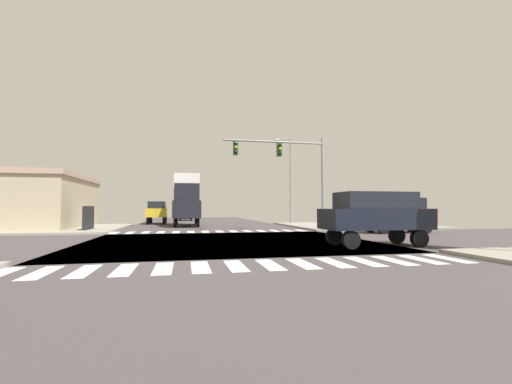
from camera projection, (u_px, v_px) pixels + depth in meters
The scene contains 13 objects.
ground at pixel (229, 242), 17.04m from camera, with size 90.00×90.00×0.05m.
sidewalk_corner_ne at pixel (353, 225), 31.44m from camera, with size 12.00×12.00×0.14m.
sidewalk_corner_nw at pixel (40, 229), 26.12m from camera, with size 12.00×12.00×0.14m.
crosswalk_near at pixel (253, 265), 9.86m from camera, with size 13.50×2.00×0.01m.
crosswalk_far at pixel (212, 231), 24.13m from camera, with size 13.50×2.00×0.01m.
traffic_signal_mast at pixel (286, 161), 25.17m from camera, with size 7.63×0.55×6.91m.
street_lamp at pixel (288, 173), 34.43m from camera, with size 1.78×0.32×8.67m.
suv_nearside_1 at pixel (397, 212), 22.95m from camera, with size 4.60×1.96×2.34m.
sedan_farside_1 at pixel (186, 212), 45.96m from camera, with size 1.80×4.30×1.88m.
suv_crossing_2 at pixel (375, 214), 14.90m from camera, with size 4.60×1.96×2.34m.
sedan_leading_3 at pixel (186, 212), 53.33m from camera, with size 1.80×4.30×1.88m.
suv_middle_3 at pixel (157, 211), 36.18m from camera, with size 1.96×4.60×2.34m.
box_truck_outer_1 at pixel (187, 198), 32.21m from camera, with size 2.40×7.20×4.85m.
Camera 1 is at (-2.20, -17.05, 1.64)m, focal length 24.04 mm.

